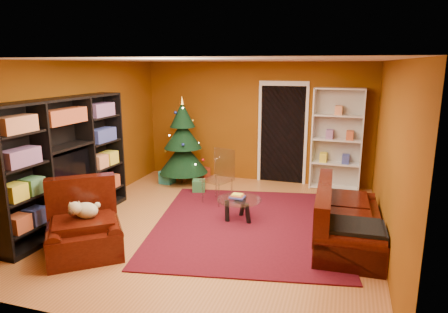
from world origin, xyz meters
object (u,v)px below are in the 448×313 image
(armchair, at_px, (84,226))
(coffee_table, at_px, (239,210))
(sofa, at_px, (349,214))
(gift_box_green, at_px, (199,186))
(christmas_tree, at_px, (183,141))
(gift_box_teal, at_px, (167,177))
(media_unit, at_px, (65,163))
(rug, at_px, (247,224))
(gift_box_red, at_px, (204,172))
(acrylic_chair, at_px, (217,180))
(white_bookshelf, at_px, (337,140))
(dog, at_px, (86,210))

(armchair, bearing_deg, coffee_table, 8.01)
(armchair, distance_m, sofa, 3.72)
(gift_box_green, bearing_deg, christmas_tree, 136.17)
(gift_box_teal, bearing_deg, media_unit, -101.22)
(media_unit, xyz_separation_m, christmas_tree, (0.83, 2.74, -0.10))
(sofa, bearing_deg, rug, 81.73)
(gift_box_teal, bearing_deg, sofa, -27.08)
(gift_box_red, xyz_separation_m, acrylic_chair, (0.85, -1.60, 0.35))
(gift_box_red, bearing_deg, rug, -56.15)
(gift_box_green, height_order, armchair, armchair)
(white_bookshelf, distance_m, coffee_table, 2.83)
(gift_box_teal, relative_size, coffee_table, 0.37)
(gift_box_green, xyz_separation_m, armchair, (-0.53, -3.01, 0.28))
(gift_box_teal, height_order, white_bookshelf, white_bookshelf)
(media_unit, height_order, acrylic_chair, media_unit)
(gift_box_green, relative_size, dog, 0.63)
(media_unit, bearing_deg, gift_box_green, 59.57)
(armchair, bearing_deg, white_bookshelf, 14.30)
(white_bookshelf, bearing_deg, media_unit, -138.22)
(acrylic_chair, bearing_deg, gift_box_green, 158.11)
(media_unit, xyz_separation_m, white_bookshelf, (4.01, 3.25, 0.02))
(sofa, bearing_deg, armchair, 111.35)
(media_unit, bearing_deg, dog, -38.23)
(gift_box_teal, height_order, acrylic_chair, acrylic_chair)
(gift_box_red, bearing_deg, christmas_tree, -117.26)
(white_bookshelf, relative_size, sofa, 1.08)
(rug, distance_m, armchair, 2.52)
(coffee_table, height_order, acrylic_chair, acrylic_chair)
(gift_box_green, distance_m, dog, 3.02)
(christmas_tree, relative_size, gift_box_green, 7.58)
(gift_box_teal, relative_size, gift_box_green, 1.11)
(media_unit, relative_size, coffee_table, 3.59)
(white_bookshelf, bearing_deg, coffee_table, -119.34)
(gift_box_red, xyz_separation_m, white_bookshelf, (2.91, -0.02, 0.93))
(christmas_tree, distance_m, gift_box_red, 1.01)
(white_bookshelf, height_order, dog, white_bookshelf)
(gift_box_green, bearing_deg, white_bookshelf, 21.69)
(media_unit, xyz_separation_m, gift_box_green, (1.39, 2.21, -0.90))
(gift_box_green, xyz_separation_m, white_bookshelf, (2.62, 1.04, 0.92))
(media_unit, distance_m, gift_box_red, 3.57)
(dog, xyz_separation_m, coffee_table, (1.70, 1.69, -0.41))
(media_unit, height_order, gift_box_teal, media_unit)
(dog, bearing_deg, gift_box_red, 48.81)
(gift_box_red, height_order, armchair, armchair)
(media_unit, xyz_separation_m, acrylic_chair, (1.96, 1.67, -0.56))
(christmas_tree, bearing_deg, coffee_table, -45.66)
(gift_box_teal, xyz_separation_m, sofa, (3.78, -1.93, 0.29))
(dog, distance_m, acrylic_chair, 2.64)
(christmas_tree, height_order, white_bookshelf, white_bookshelf)
(media_unit, height_order, dog, media_unit)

